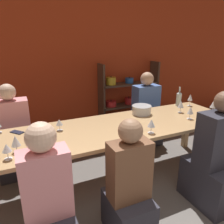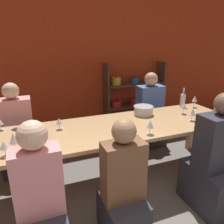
{
  "view_description": "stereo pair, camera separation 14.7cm",
  "coord_description": "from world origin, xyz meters",
  "px_view_note": "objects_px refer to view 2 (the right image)",
  "views": [
    {
      "loc": [
        -1.01,
        -0.19,
        1.75
      ],
      "look_at": [
        0.04,
        2.09,
        0.91
      ],
      "focal_mm": 35.0,
      "sensor_mm": 36.0,
      "label": 1
    },
    {
      "loc": [
        -0.87,
        -0.24,
        1.75
      ],
      "look_at": [
        0.04,
        2.09,
        0.91
      ],
      "focal_mm": 35.0,
      "sensor_mm": 36.0,
      "label": 2
    }
  ],
  "objects_px": {
    "wine_glass_red_d": "(184,106)",
    "wine_glass_white_a": "(59,121)",
    "wine_glass_red_a": "(223,114)",
    "cell_phone": "(18,130)",
    "mixing_bowl": "(143,110)",
    "wine_glass_red_c": "(150,124)",
    "wine_glass_red_e": "(4,145)",
    "wine_glass_white_b": "(217,106)",
    "shelf_unit": "(136,101)",
    "wine_glass_empty_b": "(14,139)",
    "dining_table": "(115,132)",
    "person_near_c": "(215,168)",
    "person_far_a": "(149,118)",
    "wine_glass_empty_a": "(195,99)",
    "wine_glass_red_f": "(193,112)",
    "person_near_a": "(42,212)",
    "wine_bottle_green": "(183,99)",
    "person_near_b": "(123,195)",
    "person_far_b": "(18,139)"
  },
  "relations": [
    {
      "from": "wine_glass_white_a",
      "to": "person_far_b",
      "type": "distance_m",
      "value": 0.89
    },
    {
      "from": "wine_glass_red_c",
      "to": "wine_glass_white_b",
      "type": "bearing_deg",
      "value": 9.47
    },
    {
      "from": "shelf_unit",
      "to": "wine_glass_white_a",
      "type": "distance_m",
      "value": 2.32
    },
    {
      "from": "cell_phone",
      "to": "wine_glass_red_e",
      "type": "bearing_deg",
      "value": -99.06
    },
    {
      "from": "wine_glass_red_e",
      "to": "mixing_bowl",
      "type": "bearing_deg",
      "value": 17.98
    },
    {
      "from": "wine_glass_white_a",
      "to": "wine_glass_red_c",
      "type": "bearing_deg",
      "value": -28.87
    },
    {
      "from": "wine_glass_red_c",
      "to": "wine_glass_empty_a",
      "type": "bearing_deg",
      "value": 28.52
    },
    {
      "from": "person_near_a",
      "to": "person_near_c",
      "type": "relative_size",
      "value": 0.96
    },
    {
      "from": "wine_glass_white_a",
      "to": "wine_glass_red_d",
      "type": "bearing_deg",
      "value": -2.37
    },
    {
      "from": "wine_glass_white_a",
      "to": "wine_glass_white_b",
      "type": "distance_m",
      "value": 2.07
    },
    {
      "from": "mixing_bowl",
      "to": "wine_glass_red_a",
      "type": "relative_size",
      "value": 1.68
    },
    {
      "from": "wine_glass_white_b",
      "to": "wine_glass_red_e",
      "type": "distance_m",
      "value": 2.59
    },
    {
      "from": "shelf_unit",
      "to": "mixing_bowl",
      "type": "distance_m",
      "value": 1.53
    },
    {
      "from": "mixing_bowl",
      "to": "wine_glass_red_c",
      "type": "distance_m",
      "value": 0.66
    },
    {
      "from": "wine_glass_red_a",
      "to": "person_far_a",
      "type": "relative_size",
      "value": 0.13
    },
    {
      "from": "wine_glass_red_c",
      "to": "person_near_c",
      "type": "relative_size",
      "value": 0.13
    },
    {
      "from": "dining_table",
      "to": "wine_glass_red_d",
      "type": "bearing_deg",
      "value": 4.64
    },
    {
      "from": "mixing_bowl",
      "to": "wine_glass_white_b",
      "type": "bearing_deg",
      "value": -24.9
    },
    {
      "from": "person_near_a",
      "to": "person_near_b",
      "type": "distance_m",
      "value": 0.69
    },
    {
      "from": "wine_glass_red_e",
      "to": "cell_phone",
      "type": "relative_size",
      "value": 0.9
    },
    {
      "from": "wine_glass_white_a",
      "to": "person_near_a",
      "type": "height_order",
      "value": "person_near_a"
    },
    {
      "from": "wine_glass_red_a",
      "to": "cell_phone",
      "type": "xyz_separation_m",
      "value": [
        -2.37,
        0.66,
        -0.11
      ]
    },
    {
      "from": "wine_glass_red_a",
      "to": "wine_glass_white_a",
      "type": "height_order",
      "value": "wine_glass_red_a"
    },
    {
      "from": "wine_bottle_green",
      "to": "wine_glass_empty_a",
      "type": "bearing_deg",
      "value": -30.51
    },
    {
      "from": "wine_glass_empty_b",
      "to": "wine_glass_red_d",
      "type": "bearing_deg",
      "value": 7.28
    },
    {
      "from": "cell_phone",
      "to": "wine_glass_empty_a",
      "type": "bearing_deg",
      "value": -0.26
    },
    {
      "from": "person_near_a",
      "to": "person_far_a",
      "type": "bearing_deg",
      "value": 39.99
    },
    {
      "from": "wine_glass_empty_a",
      "to": "wine_glass_red_f",
      "type": "relative_size",
      "value": 1.12
    },
    {
      "from": "wine_glass_white_b",
      "to": "wine_glass_red_e",
      "type": "relative_size",
      "value": 1.33
    },
    {
      "from": "wine_glass_red_a",
      "to": "wine_glass_empty_b",
      "type": "xyz_separation_m",
      "value": [
        -2.38,
        0.18,
        0.0
      ]
    },
    {
      "from": "wine_glass_red_a",
      "to": "person_near_c",
      "type": "distance_m",
      "value": 0.75
    },
    {
      "from": "wine_glass_empty_b",
      "to": "dining_table",
      "type": "bearing_deg",
      "value": 9.8
    },
    {
      "from": "shelf_unit",
      "to": "wine_glass_red_d",
      "type": "bearing_deg",
      "value": -92.47
    },
    {
      "from": "dining_table",
      "to": "person_far_a",
      "type": "bearing_deg",
      "value": 40.57
    },
    {
      "from": "wine_glass_red_f",
      "to": "wine_glass_white_a",
      "type": "bearing_deg",
      "value": 168.45
    },
    {
      "from": "wine_glass_red_a",
      "to": "wine_glass_red_c",
      "type": "relative_size",
      "value": 1.0
    },
    {
      "from": "wine_glass_red_f",
      "to": "person_far_b",
      "type": "relative_size",
      "value": 0.13
    },
    {
      "from": "shelf_unit",
      "to": "wine_bottle_green",
      "type": "xyz_separation_m",
      "value": [
        0.14,
        -1.27,
        0.34
      ]
    },
    {
      "from": "person_far_a",
      "to": "wine_glass_red_c",
      "type": "bearing_deg",
      "value": 59.1
    },
    {
      "from": "wine_glass_white_a",
      "to": "person_near_b",
      "type": "xyz_separation_m",
      "value": [
        0.39,
        -0.93,
        -0.43
      ]
    },
    {
      "from": "mixing_bowl",
      "to": "person_near_c",
      "type": "height_order",
      "value": "person_near_c"
    },
    {
      "from": "mixing_bowl",
      "to": "wine_glass_red_d",
      "type": "distance_m",
      "value": 0.56
    },
    {
      "from": "wine_glass_white_b",
      "to": "wine_glass_empty_b",
      "type": "xyz_separation_m",
      "value": [
        -2.51,
        -0.04,
        -0.02
      ]
    },
    {
      "from": "wine_glass_red_f",
      "to": "wine_glass_empty_a",
      "type": "bearing_deg",
      "value": 46.82
    },
    {
      "from": "wine_glass_empty_a",
      "to": "wine_glass_red_c",
      "type": "distance_m",
      "value": 1.3
    },
    {
      "from": "wine_glass_white_b",
      "to": "person_near_b",
      "type": "relative_size",
      "value": 0.17
    },
    {
      "from": "dining_table",
      "to": "person_far_a",
      "type": "height_order",
      "value": "person_far_a"
    },
    {
      "from": "mixing_bowl",
      "to": "person_near_c",
      "type": "distance_m",
      "value": 1.14
    },
    {
      "from": "wine_glass_white_b",
      "to": "person_near_b",
      "type": "distance_m",
      "value": 1.83
    },
    {
      "from": "wine_glass_red_d",
      "to": "wine_glass_white_a",
      "type": "height_order",
      "value": "wine_glass_red_d"
    }
  ]
}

